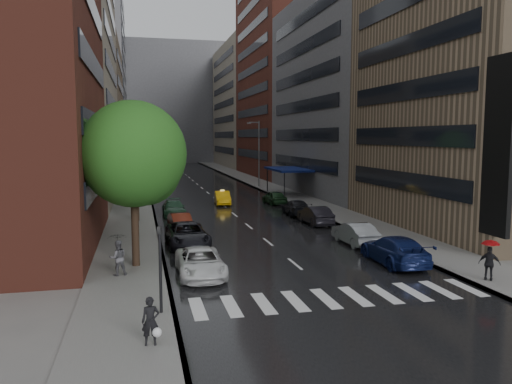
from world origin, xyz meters
The scene contains 21 objects.
ground centered at (0.00, 0.00, 0.00)m, with size 220.00×220.00×0.00m, color gray.
road centered at (0.00, 50.00, 0.01)m, with size 14.00×140.00×0.01m, color black.
sidewalk_left centered at (-9.00, 50.00, 0.07)m, with size 4.00×140.00×0.15m, color gray.
sidewalk_right centered at (9.00, 50.00, 0.07)m, with size 4.00×140.00×0.15m, color gray.
crosswalk centered at (0.20, -2.00, 0.01)m, with size 13.15×2.80×0.01m.
buildings_left centered at (-15.00, 58.79, 15.99)m, with size 8.00×108.00×38.00m.
buildings_right centered at (15.00, 56.70, 15.03)m, with size 8.05×109.10×36.00m.
building_far centered at (0.00, 118.00, 16.00)m, with size 40.00×14.00×32.00m, color slate.
tree_near centered at (-8.60, 5.13, 6.13)m, with size 5.62×5.62×8.96m.
tree_mid centered at (-8.60, 19.80, 5.88)m, with size 5.39×5.39×8.59m.
tree_far centered at (-8.60, 33.85, 5.35)m, with size 4.91×4.91×7.83m.
taxi centered at (0.03, 28.99, 0.70)m, with size 1.48×4.25×1.40m, color #E3A30B.
parked_cars_left centered at (-5.40, 11.52, 0.71)m, with size 2.73×24.72×1.52m.
parked_cars_right centered at (5.40, 13.34, 0.74)m, with size 2.43×30.22×1.58m.
ped_bag_walker centered at (-8.05, -5.56, 0.94)m, with size 0.67×0.47×1.63m.
ped_black_umbrella centered at (-9.46, 3.37, 1.38)m, with size 0.98×0.98×2.09m.
ped_red_umbrella centered at (8.00, -1.64, 1.33)m, with size 1.01×0.93×2.01m.
traffic_light centered at (-7.60, -2.52, 2.23)m, with size 0.18×0.15×3.45m.
street_lamp_left centered at (-7.72, 30.00, 4.89)m, with size 1.74×0.22×9.00m.
street_lamp_right centered at (7.72, 45.00, 4.89)m, with size 1.74×0.22×9.00m.
awning centered at (8.98, 35.00, 3.13)m, with size 4.00×8.00×3.12m.
Camera 1 is at (-8.30, -21.89, 7.07)m, focal length 35.00 mm.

